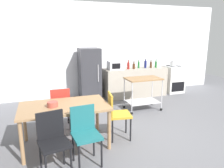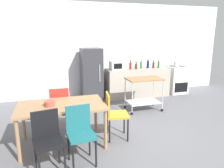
# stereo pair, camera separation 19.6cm
# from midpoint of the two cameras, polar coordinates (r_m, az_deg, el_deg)

# --- Properties ---
(ground_plane) EXTENTS (12.00, 12.00, 0.00)m
(ground_plane) POSITION_cam_midpoint_polar(r_m,az_deg,el_deg) (4.31, 8.67, -13.58)
(ground_plane) COLOR slate
(back_wall) EXTENTS (8.40, 0.12, 2.90)m
(back_wall) POSITION_cam_midpoint_polar(r_m,az_deg,el_deg) (6.86, -3.50, 9.19)
(back_wall) COLOR white
(back_wall) RESTS_ON ground_plane
(kitchen_counter) EXTENTS (2.00, 0.64, 0.90)m
(kitchen_counter) POSITION_cam_midpoint_polar(r_m,az_deg,el_deg) (6.75, 5.38, 0.50)
(kitchen_counter) COLOR #A89E8E
(kitchen_counter) RESTS_ON ground_plane
(dining_table) EXTENTS (1.50, 0.90, 0.75)m
(dining_table) POSITION_cam_midpoint_polar(r_m,az_deg,el_deg) (3.78, -14.28, -6.75)
(dining_table) COLOR #A37A51
(dining_table) RESTS_ON ground_plane
(chair_black) EXTENTS (0.47, 0.47, 0.89)m
(chair_black) POSITION_cam_midpoint_polar(r_m,az_deg,el_deg) (3.17, -17.50, -14.05)
(chair_black) COLOR black
(chair_black) RESTS_ON ground_plane
(chair_teal) EXTENTS (0.44, 0.44, 0.89)m
(chair_teal) POSITION_cam_midpoint_polar(r_m,az_deg,el_deg) (3.28, -9.05, -12.57)
(chair_teal) COLOR #1E666B
(chair_teal) RESTS_ON ground_plane
(chair_mustard) EXTENTS (0.46, 0.46, 0.89)m
(chair_mustard) POSITION_cam_midpoint_polar(r_m,az_deg,el_deg) (3.96, -0.24, -7.75)
(chair_mustard) COLOR gold
(chair_mustard) RESTS_ON ground_plane
(chair_red) EXTENTS (0.40, 0.40, 0.89)m
(chair_red) POSITION_cam_midpoint_polar(r_m,az_deg,el_deg) (4.50, -15.07, -5.61)
(chair_red) COLOR #B72D23
(chair_red) RESTS_ON ground_plane
(stove_oven) EXTENTS (0.60, 0.61, 0.92)m
(stove_oven) POSITION_cam_midpoint_polar(r_m,az_deg,el_deg) (7.47, 15.51, 1.33)
(stove_oven) COLOR white
(stove_oven) RESTS_ON ground_plane
(refrigerator) EXTENTS (0.60, 0.63, 1.55)m
(refrigerator) POSITION_cam_midpoint_polar(r_m,az_deg,el_deg) (6.33, -6.99, 2.60)
(refrigerator) COLOR #333338
(refrigerator) RESTS_ON ground_plane
(kitchen_cart) EXTENTS (0.91, 0.57, 0.85)m
(kitchen_cart) POSITION_cam_midpoint_polar(r_m,az_deg,el_deg) (5.50, 7.40, -1.21)
(kitchen_cart) COLOR olive
(kitchen_cart) RESTS_ON ground_plane
(microwave) EXTENTS (0.46, 0.35, 0.26)m
(microwave) POSITION_cam_midpoint_polar(r_m,az_deg,el_deg) (6.37, 0.08, 5.10)
(microwave) COLOR silver
(microwave) RESTS_ON kitchen_counter
(bottle_hot_sauce) EXTENTS (0.07, 0.07, 0.28)m
(bottle_hot_sauce) POSITION_cam_midpoint_polar(r_m,az_deg,el_deg) (6.45, 3.58, 5.03)
(bottle_hot_sauce) COLOR maroon
(bottle_hot_sauce) RESTS_ON kitchen_counter
(bottle_sesame_oil) EXTENTS (0.08, 0.08, 0.23)m
(bottle_sesame_oil) POSITION_cam_midpoint_polar(r_m,az_deg,el_deg) (6.53, 5.09, 4.88)
(bottle_sesame_oil) COLOR #4C2D19
(bottle_sesame_oil) RESTS_ON kitchen_counter
(bottle_vinegar) EXTENTS (0.06, 0.06, 0.25)m
(bottle_vinegar) POSITION_cam_midpoint_polar(r_m,az_deg,el_deg) (6.70, 6.41, 5.23)
(bottle_vinegar) COLOR #1E6628
(bottle_vinegar) RESTS_ON kitchen_counter
(bottle_sparkling_water) EXTENTS (0.08, 0.08, 0.28)m
(bottle_sparkling_water) POSITION_cam_midpoint_polar(r_m,az_deg,el_deg) (6.75, 8.23, 5.35)
(bottle_sparkling_water) COLOR navy
(bottle_sparkling_water) RESTS_ON kitchen_counter
(bottle_olive_oil) EXTENTS (0.07, 0.07, 0.25)m
(bottle_olive_oil) POSITION_cam_midpoint_polar(r_m,az_deg,el_deg) (6.82, 9.70, 5.19)
(bottle_olive_oil) COLOR #4C2D19
(bottle_olive_oil) RESTS_ON kitchen_counter
(bottle_wine) EXTENTS (0.07, 0.07, 0.27)m
(bottle_wine) POSITION_cam_midpoint_polar(r_m,az_deg,el_deg) (6.89, 11.02, 5.28)
(bottle_wine) COLOR #1E6628
(bottle_wine) RESTS_ON kitchen_counter
(fruit_bowl) EXTENTS (0.18, 0.18, 0.09)m
(fruit_bowl) POSITION_cam_midpoint_polar(r_m,az_deg,el_deg) (3.71, -17.31, -5.30)
(fruit_bowl) COLOR #B24C3F
(fruit_bowl) RESTS_ON dining_table
(kettle) EXTENTS (0.24, 0.17, 0.19)m
(kettle) POSITION_cam_midpoint_polar(r_m,az_deg,el_deg) (7.23, 15.44, 5.37)
(kettle) COLOR silver
(kettle) RESTS_ON stove_oven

